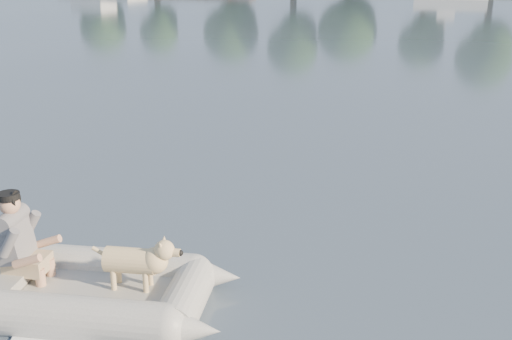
% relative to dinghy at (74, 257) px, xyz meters
% --- Properties ---
extents(water, '(160.00, 160.00, 0.00)m').
position_rel_dinghy_xyz_m(water, '(0.49, 0.36, -0.55)').
color(water, '#4F5F6B').
rests_on(water, ground).
extents(dinghy, '(4.91, 3.87, 1.30)m').
position_rel_dinghy_xyz_m(dinghy, '(0.00, 0.00, 0.00)').
color(dinghy, '#979792').
rests_on(dinghy, water).
extents(man, '(0.77, 0.69, 1.01)m').
position_rel_dinghy_xyz_m(man, '(-0.65, -0.07, 0.18)').
color(man, slate).
rests_on(man, dinghy).
extents(dog, '(0.91, 0.46, 0.58)m').
position_rel_dinghy_xyz_m(dog, '(0.59, 0.16, -0.07)').
color(dog, tan).
rests_on(dog, dinghy).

